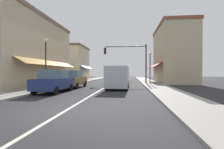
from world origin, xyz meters
name	(u,v)px	position (x,y,z in m)	size (l,w,h in m)	color
ground_plane	(112,83)	(0.00, 18.00, 0.00)	(80.00, 80.00, 0.00)	#28282B
sidewalk_left	(75,82)	(-5.50, 18.00, 0.06)	(2.60, 56.00, 0.12)	gray
sidewalk_right	(151,83)	(5.50, 18.00, 0.06)	(2.60, 56.00, 0.12)	gray
lane_center_stripe	(112,83)	(0.00, 18.00, 0.00)	(0.14, 52.00, 0.01)	silver
storefront_left_block	(23,52)	(-9.76, 12.00, 4.00)	(7.23, 14.20, 7.99)	#BCAD8E
storefront_right_block	(173,55)	(9.04, 20.00, 4.25)	(5.80, 10.20, 8.49)	#BCAD8E
storefront_far_left	(72,63)	(-9.48, 28.00, 3.52)	(6.68, 8.20, 7.03)	beige
parked_car_nearest_left	(54,81)	(-3.23, 5.88, 0.88)	(1.88, 4.15, 1.77)	navy
parked_car_second_left	(73,79)	(-3.15, 10.22, 0.88)	(1.86, 4.14, 1.77)	brown
van_in_lane	(118,77)	(1.48, 9.71, 1.15)	(2.08, 5.22, 2.12)	#B2B7BC
traffic_signal_mast_arm	(131,57)	(2.67, 17.28, 3.78)	(5.94, 0.50, 5.44)	#333333
street_lamp_left_near	(46,55)	(-4.89, 7.87, 3.13)	(0.36, 0.36, 4.63)	black
street_lamp_right_mid	(150,62)	(5.16, 15.64, 2.87)	(0.36, 0.36, 4.19)	black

